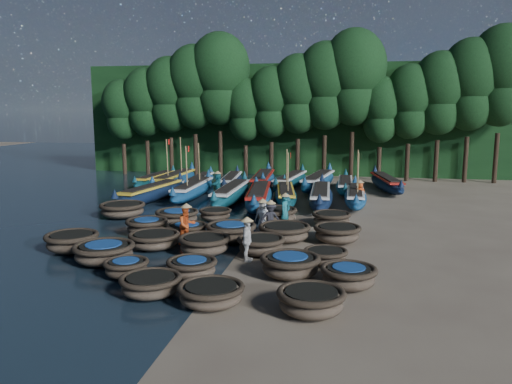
% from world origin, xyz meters
% --- Properties ---
extents(ground, '(120.00, 120.00, 0.00)m').
position_xyz_m(ground, '(0.00, 0.00, 0.00)').
color(ground, '#7A6E59').
rests_on(ground, ground).
extents(foliage_wall, '(40.00, 3.00, 10.00)m').
position_xyz_m(foliage_wall, '(0.00, 23.50, 5.00)').
color(foliage_wall, black).
rests_on(foliage_wall, ground).
extents(coracle_2, '(2.24, 2.24, 0.68)m').
position_xyz_m(coracle_2, '(-1.71, -8.76, 0.39)').
color(coracle_2, brown).
rests_on(coracle_2, ground).
extents(coracle_3, '(2.27, 2.27, 0.69)m').
position_xyz_m(coracle_3, '(0.41, -9.20, 0.39)').
color(coracle_3, brown).
rests_on(coracle_3, ground).
extents(coracle_4, '(2.49, 2.49, 0.77)m').
position_xyz_m(coracle_4, '(3.46, -9.34, 0.44)').
color(coracle_4, brown).
rests_on(coracle_4, ground).
extents(coracle_5, '(2.78, 2.78, 0.80)m').
position_xyz_m(coracle_5, '(-4.82, -5.85, 0.46)').
color(coracle_5, brown).
rests_on(coracle_5, ground).
extents(coracle_6, '(1.73, 1.73, 0.65)m').
position_xyz_m(coracle_6, '(-3.26, -7.23, 0.38)').
color(coracle_6, brown).
rests_on(coracle_6, ground).
extents(coracle_7, '(2.02, 2.02, 0.71)m').
position_xyz_m(coracle_7, '(-0.92, -6.92, 0.41)').
color(coracle_7, brown).
rests_on(coracle_7, ground).
extents(coracle_8, '(2.26, 2.26, 0.81)m').
position_xyz_m(coracle_8, '(2.48, -6.15, 0.47)').
color(coracle_8, brown).
rests_on(coracle_8, ground).
extents(coracle_9, '(2.19, 2.19, 0.76)m').
position_xyz_m(coracle_9, '(4.52, -6.93, 0.44)').
color(coracle_9, brown).
rests_on(coracle_9, ground).
extents(coracle_10, '(2.54, 2.54, 0.82)m').
position_xyz_m(coracle_10, '(-6.89, -4.62, 0.47)').
color(coracle_10, brown).
rests_on(coracle_10, ground).
extents(coracle_11, '(2.31, 2.31, 0.72)m').
position_xyz_m(coracle_11, '(-3.68, -3.53, 0.41)').
color(coracle_11, brown).
rests_on(coracle_11, ground).
extents(coracle_12, '(2.23, 2.23, 0.79)m').
position_xyz_m(coracle_12, '(-1.32, -3.98, 0.45)').
color(coracle_12, brown).
rests_on(coracle_12, ground).
extents(coracle_13, '(2.33, 2.33, 0.77)m').
position_xyz_m(coracle_13, '(0.99, -3.62, 0.44)').
color(coracle_13, brown).
rests_on(coracle_13, ground).
extents(coracle_14, '(1.79, 1.79, 0.64)m').
position_xyz_m(coracle_14, '(3.66, -4.51, 0.37)').
color(coracle_14, brown).
rests_on(coracle_14, ground).
extents(coracle_15, '(2.33, 2.33, 0.79)m').
position_xyz_m(coracle_15, '(-4.92, -1.38, 0.46)').
color(coracle_15, brown).
rests_on(coracle_15, ground).
extents(coracle_16, '(1.97, 1.97, 0.68)m').
position_xyz_m(coracle_16, '(-2.88, -1.52, 0.39)').
color(coracle_16, brown).
rests_on(coracle_16, ground).
extents(coracle_17, '(2.32, 2.32, 0.82)m').
position_xyz_m(coracle_17, '(-0.72, -1.74, 0.47)').
color(coracle_17, brown).
rests_on(coracle_17, ground).
extents(coracle_18, '(2.90, 2.90, 0.77)m').
position_xyz_m(coracle_18, '(1.66, -1.26, 0.44)').
color(coracle_18, brown).
rests_on(coracle_18, ground).
extents(coracle_19, '(2.21, 2.21, 0.80)m').
position_xyz_m(coracle_19, '(4.02, -1.11, 0.46)').
color(coracle_19, brown).
rests_on(coracle_19, ground).
extents(coracle_20, '(2.73, 2.73, 0.82)m').
position_xyz_m(coracle_20, '(-7.80, 2.11, 0.47)').
color(coracle_20, brown).
rests_on(coracle_20, ground).
extents(coracle_21, '(2.27, 2.27, 0.75)m').
position_xyz_m(coracle_21, '(-4.29, 1.11, 0.43)').
color(coracle_21, brown).
rests_on(coracle_21, ground).
extents(coracle_22, '(1.95, 1.95, 0.64)m').
position_xyz_m(coracle_22, '(-2.55, 2.30, 0.37)').
color(coracle_22, brown).
rests_on(coracle_22, ground).
extents(coracle_23, '(2.19, 2.19, 0.82)m').
position_xyz_m(coracle_23, '(0.79, 2.26, 0.47)').
color(coracle_23, brown).
rests_on(coracle_23, ground).
extents(coracle_24, '(2.31, 2.31, 0.71)m').
position_xyz_m(coracle_24, '(3.65, 2.19, 0.40)').
color(coracle_24, brown).
rests_on(coracle_24, ground).
extents(long_boat_2, '(2.68, 8.53, 1.52)m').
position_xyz_m(long_boat_2, '(-8.15, 7.15, 0.58)').
color(long_boat_2, '#0F1C37').
rests_on(long_boat_2, ground).
extents(long_boat_3, '(1.58, 8.59, 3.65)m').
position_xyz_m(long_boat_3, '(-5.87, 8.84, 0.58)').
color(long_boat_3, navy).
rests_on(long_boat_3, ground).
extents(long_boat_4, '(1.57, 8.85, 1.56)m').
position_xyz_m(long_boat_4, '(-2.95, 7.73, 0.59)').
color(long_boat_4, '#0F4055').
rests_on(long_boat_4, ground).
extents(long_boat_5, '(2.57, 9.05, 1.60)m').
position_xyz_m(long_boat_5, '(-0.97, 6.87, 0.61)').
color(long_boat_5, navy).
rests_on(long_boat_5, ground).
extents(long_boat_6, '(2.52, 7.84, 3.36)m').
position_xyz_m(long_boat_6, '(0.53, 8.21, 0.53)').
color(long_boat_6, '#0F4055').
rests_on(long_boat_6, ground).
extents(long_boat_7, '(1.80, 8.64, 1.52)m').
position_xyz_m(long_boat_7, '(2.79, 7.85, 0.58)').
color(long_boat_7, '#0F1C37').
rests_on(long_boat_7, ground).
extents(long_boat_8, '(1.42, 7.93, 3.37)m').
position_xyz_m(long_boat_8, '(4.93, 8.46, 0.53)').
color(long_boat_8, navy).
rests_on(long_boat_8, ground).
extents(long_boat_9, '(1.70, 7.37, 1.30)m').
position_xyz_m(long_boat_9, '(-10.47, 13.74, 0.49)').
color(long_boat_9, '#0F4055').
rests_on(long_boat_9, ground).
extents(long_boat_10, '(1.70, 8.97, 3.81)m').
position_xyz_m(long_boat_10, '(-8.67, 13.03, 0.60)').
color(long_boat_10, navy).
rests_on(long_boat_10, ground).
extents(long_boat_11, '(1.51, 7.53, 1.32)m').
position_xyz_m(long_boat_11, '(-6.73, 13.21, 0.50)').
color(long_boat_11, navy).
rests_on(long_boat_11, ground).
extents(long_boat_12, '(2.07, 7.77, 1.37)m').
position_xyz_m(long_boat_12, '(-4.35, 13.74, 0.52)').
color(long_boat_12, '#0F1C37').
rests_on(long_boat_12, ground).
extents(long_boat_13, '(2.13, 9.09, 1.60)m').
position_xyz_m(long_boat_13, '(-1.91, 13.91, 0.61)').
color(long_boat_13, navy).
rests_on(long_boat_13, ground).
extents(long_boat_14, '(2.63, 8.46, 1.50)m').
position_xyz_m(long_boat_14, '(0.15, 14.25, 0.57)').
color(long_boat_14, '#0F4055').
rests_on(long_boat_14, ground).
extents(long_boat_15, '(2.95, 9.06, 1.61)m').
position_xyz_m(long_boat_15, '(2.27, 14.24, 0.61)').
color(long_boat_15, navy).
rests_on(long_boat_15, ground).
extents(long_boat_16, '(1.36, 7.62, 1.34)m').
position_xyz_m(long_boat_16, '(4.28, 13.05, 0.51)').
color(long_boat_16, '#0F4055').
rests_on(long_boat_16, ground).
extents(long_boat_17, '(2.78, 8.27, 1.48)m').
position_xyz_m(long_boat_17, '(7.27, 14.53, 0.56)').
color(long_boat_17, '#0F1C37').
rests_on(long_boat_17, ground).
extents(fisherman_0, '(0.78, 0.55, 1.71)m').
position_xyz_m(fisherman_0, '(0.34, 0.55, 0.83)').
color(fisherman_0, silver).
rests_on(fisherman_0, ground).
extents(fisherman_1, '(0.64, 0.74, 1.90)m').
position_xyz_m(fisherman_1, '(1.36, 1.33, 0.95)').
color(fisherman_1, '#1B6972').
rests_on(fisherman_1, ground).
extents(fisherman_2, '(1.07, 1.07, 1.95)m').
position_xyz_m(fisherman_2, '(-2.54, -2.55, 0.92)').
color(fisherman_2, '#CC4B1B').
rests_on(fisherman_2, ground).
extents(fisherman_3, '(1.17, 0.92, 1.79)m').
position_xyz_m(fisherman_3, '(0.84, -0.16, 0.84)').
color(fisherman_3, black).
rests_on(fisherman_3, ground).
extents(fisherman_4, '(0.52, 1.01, 1.90)m').
position_xyz_m(fisherman_4, '(0.59, -4.54, 0.91)').
color(fisherman_4, silver).
rests_on(fisherman_4, ground).
extents(fisherman_5, '(0.54, 1.55, 1.85)m').
position_xyz_m(fisherman_5, '(-4.40, 9.90, 0.86)').
color(fisherman_5, '#1B6972').
rests_on(fisherman_5, ground).
extents(fisherman_6, '(0.86, 0.72, 1.70)m').
position_xyz_m(fisherman_6, '(5.20, 8.20, 0.82)').
color(fisherman_6, '#CC4B1B').
rests_on(fisherman_6, ground).
extents(tree_0, '(3.68, 3.68, 8.68)m').
position_xyz_m(tree_0, '(-16.00, 20.00, 5.97)').
color(tree_0, black).
rests_on(tree_0, ground).
extents(tree_1, '(4.09, 4.09, 9.65)m').
position_xyz_m(tree_1, '(-13.70, 20.00, 6.65)').
color(tree_1, black).
rests_on(tree_1, ground).
extents(tree_2, '(4.51, 4.51, 10.63)m').
position_xyz_m(tree_2, '(-11.40, 20.00, 7.32)').
color(tree_2, black).
rests_on(tree_2, ground).
extents(tree_3, '(4.92, 4.92, 11.60)m').
position_xyz_m(tree_3, '(-9.10, 20.00, 8.00)').
color(tree_3, black).
rests_on(tree_3, ground).
extents(tree_4, '(5.34, 5.34, 12.58)m').
position_xyz_m(tree_4, '(-6.80, 20.00, 8.67)').
color(tree_4, black).
rests_on(tree_4, ground).
extents(tree_5, '(3.68, 3.68, 8.68)m').
position_xyz_m(tree_5, '(-4.50, 20.00, 5.97)').
color(tree_5, black).
rests_on(tree_5, ground).
extents(tree_6, '(4.09, 4.09, 9.65)m').
position_xyz_m(tree_6, '(-2.20, 20.00, 6.65)').
color(tree_6, black).
rests_on(tree_6, ground).
extents(tree_7, '(4.51, 4.51, 10.63)m').
position_xyz_m(tree_7, '(0.10, 20.00, 7.32)').
color(tree_7, black).
rests_on(tree_7, ground).
extents(tree_8, '(4.92, 4.92, 11.60)m').
position_xyz_m(tree_8, '(2.40, 20.00, 8.00)').
color(tree_8, black).
rests_on(tree_8, ground).
extents(tree_9, '(5.34, 5.34, 12.58)m').
position_xyz_m(tree_9, '(4.70, 20.00, 8.67)').
color(tree_9, black).
rests_on(tree_9, ground).
extents(tree_10, '(3.68, 3.68, 8.68)m').
position_xyz_m(tree_10, '(7.00, 20.00, 5.97)').
color(tree_10, black).
rests_on(tree_10, ground).
extents(tree_11, '(4.09, 4.09, 9.65)m').
position_xyz_m(tree_11, '(9.30, 20.00, 6.65)').
color(tree_11, black).
rests_on(tree_11, ground).
extents(tree_12, '(4.51, 4.51, 10.63)m').
position_xyz_m(tree_12, '(11.60, 20.00, 7.32)').
color(tree_12, black).
rests_on(tree_12, ground).
extents(tree_13, '(4.92, 4.92, 11.60)m').
position_xyz_m(tree_13, '(13.90, 20.00, 8.00)').
color(tree_13, black).
rests_on(tree_13, ground).
extents(tree_14, '(5.34, 5.34, 12.58)m').
position_xyz_m(tree_14, '(16.20, 20.00, 8.67)').
color(tree_14, black).
rests_on(tree_14, ground).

